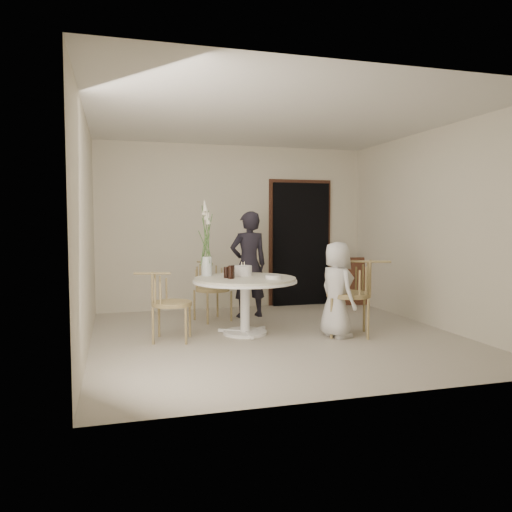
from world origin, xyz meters
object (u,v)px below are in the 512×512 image
object	(u,v)px
chair_right	(360,287)
chair_far	(209,282)
chair_left	(162,296)
flower_vase	(207,244)
boy	(337,290)
table	(245,286)
birthday_cake	(242,271)
girl	(249,264)

from	to	relation	value
chair_right	chair_far	bearing A→B (deg)	-111.09
chair_left	chair_far	bearing A→B (deg)	-19.08
flower_vase	chair_left	bearing A→B (deg)	-146.75
boy	flower_vase	distance (m)	1.79
chair_right	flower_vase	size ratio (longest dim) A/B	0.96
chair_right	chair_left	distance (m)	2.46
chair_far	chair_left	xyz separation A→B (m)	(-0.78, -1.15, -0.01)
table	birthday_cake	bearing A→B (deg)	85.49
girl	chair_left	bearing A→B (deg)	33.83
table	flower_vase	xyz separation A→B (m)	(-0.43, 0.34, 0.53)
chair_far	boy	xyz separation A→B (m)	(1.34, -1.54, 0.04)
boy	flower_vase	xyz separation A→B (m)	(-1.50, 0.80, 0.55)
birthday_cake	chair_right	bearing A→B (deg)	-27.56
girl	boy	size ratio (longest dim) A/B	1.34
chair_far	flower_vase	distance (m)	0.96
chair_far	chair_left	world-z (taller)	chair_far
girl	flower_vase	world-z (taller)	flower_vase
table	girl	xyz separation A→B (m)	(0.35, 1.11, 0.18)
girl	flower_vase	xyz separation A→B (m)	(-0.78, -0.76, 0.35)
table	boy	size ratio (longest dim) A/B	1.12
chair_left	flower_vase	size ratio (longest dim) A/B	0.83
chair_far	birthday_cake	distance (m)	0.92
chair_far	birthday_cake	world-z (taller)	birthday_cake
boy	flower_vase	bearing A→B (deg)	51.50
birthday_cake	boy	bearing A→B (deg)	-33.95
chair_right	birthday_cake	distance (m)	1.54
chair_right	boy	world-z (taller)	boy
chair_far	boy	distance (m)	2.04
chair_left	birthday_cake	xyz separation A→B (m)	(1.07, 0.31, 0.25)
chair_right	flower_vase	world-z (taller)	flower_vase
flower_vase	birthday_cake	bearing A→B (deg)	-12.20
chair_far	flower_vase	world-z (taller)	flower_vase
table	chair_far	xyz separation A→B (m)	(-0.27, 1.08, -0.06)
table	chair_left	world-z (taller)	chair_left
chair_far	flower_vase	xyz separation A→B (m)	(-0.16, -0.74, 0.60)
table	chair_left	xyz separation A→B (m)	(-1.06, -0.07, -0.07)
chair_right	flower_vase	xyz separation A→B (m)	(-1.81, 0.81, 0.53)
flower_vase	girl	bearing A→B (deg)	44.57
table	birthday_cake	xyz separation A→B (m)	(0.02, 0.24, 0.18)
girl	flower_vase	bearing A→B (deg)	38.42
chair_right	boy	distance (m)	0.31
chair_right	birthday_cake	xyz separation A→B (m)	(-1.36, 0.71, 0.17)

